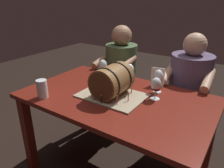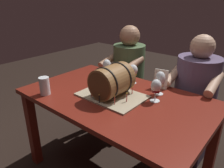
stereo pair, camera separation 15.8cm
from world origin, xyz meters
name	(u,v)px [view 1 (the left image)]	position (x,y,z in m)	size (l,w,h in m)	color
dining_table	(116,108)	(0.00, 0.00, 0.64)	(1.42, 0.86, 0.75)	maroon
barrel_cake	(112,82)	(-0.02, -0.02, 0.86)	(0.48, 0.34, 0.25)	tan
wine_glass_white	(158,78)	(0.23, 0.24, 0.86)	(0.08, 0.08, 0.18)	white
wine_glass_empty	(103,66)	(-0.27, 0.20, 0.88)	(0.07, 0.07, 0.19)	white
wine_glass_red	(156,85)	(0.27, 0.11, 0.86)	(0.07, 0.07, 0.17)	white
wine_glass_amber	(129,70)	(-0.05, 0.29, 0.86)	(0.08, 0.08, 0.17)	white
beer_pint	(42,89)	(-0.44, -0.33, 0.81)	(0.08, 0.08, 0.14)	white
menu_card	(158,77)	(0.18, 0.34, 0.83)	(0.11, 0.01, 0.16)	silver
person_seated_left	(121,83)	(-0.37, 0.66, 0.54)	(0.38, 0.46, 1.17)	#2A3A24
person_seated_right	(187,99)	(0.37, 0.66, 0.55)	(0.41, 0.49, 1.16)	#372D40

